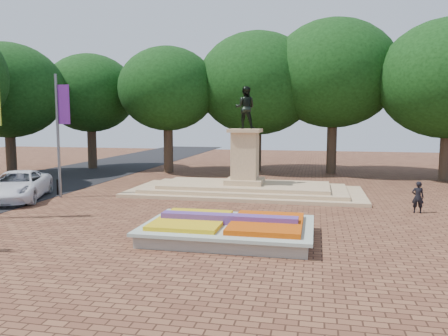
% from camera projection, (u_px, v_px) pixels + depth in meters
% --- Properties ---
extents(ground, '(90.00, 90.00, 0.00)m').
position_uv_depth(ground, '(215.00, 224.00, 18.69)').
color(ground, brown).
rests_on(ground, ground).
extents(flower_bed, '(6.30, 4.30, 0.91)m').
position_uv_depth(flower_bed, '(229.00, 228.00, 16.49)').
color(flower_bed, gray).
rests_on(flower_bed, ground).
extents(monument, '(14.00, 6.00, 6.40)m').
position_uv_depth(monument, '(245.00, 179.00, 26.37)').
color(monument, tan).
rests_on(monument, ground).
extents(tree_row_back, '(44.80, 8.80, 10.43)m').
position_uv_depth(tree_row_back, '(294.00, 92.00, 34.96)').
color(tree_row_back, '#36271D').
rests_on(tree_row_back, ground).
extents(van, '(4.55, 6.33, 1.60)m').
position_uv_depth(van, '(18.00, 186.00, 24.24)').
color(van, white).
rests_on(van, ground).
extents(pedestrian, '(0.58, 0.40, 1.54)m').
position_uv_depth(pedestrian, '(418.00, 197.00, 20.89)').
color(pedestrian, black).
rests_on(pedestrian, ground).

